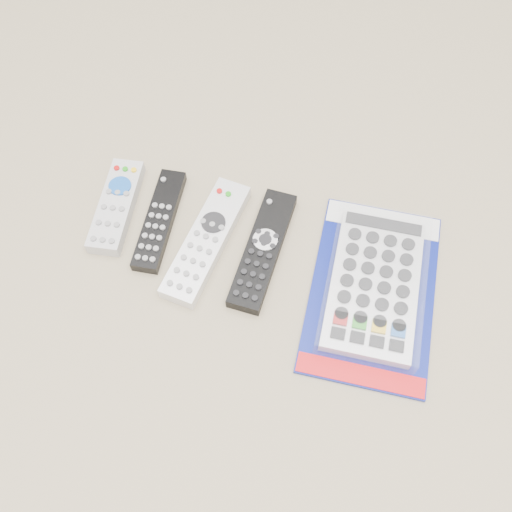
% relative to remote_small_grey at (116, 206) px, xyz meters
% --- Properties ---
extents(remote_small_grey, '(0.07, 0.17, 0.03)m').
position_rel_remote_small_grey_xyz_m(remote_small_grey, '(0.00, 0.00, 0.00)').
color(remote_small_grey, '#B3B3B6').
rests_on(remote_small_grey, ground).
extents(remote_slim_black, '(0.05, 0.18, 0.02)m').
position_rel_remote_small_grey_xyz_m(remote_slim_black, '(0.07, -0.01, -0.00)').
color(remote_slim_black, black).
rests_on(remote_slim_black, ground).
extents(remote_silver_dvd, '(0.08, 0.22, 0.03)m').
position_rel_remote_small_grey_xyz_m(remote_silver_dvd, '(0.16, -0.03, -0.00)').
color(remote_silver_dvd, silver).
rests_on(remote_silver_dvd, ground).
extents(remote_large_black, '(0.06, 0.21, 0.02)m').
position_rel_remote_small_grey_xyz_m(remote_large_black, '(0.24, -0.02, -0.00)').
color(remote_large_black, black).
rests_on(remote_large_black, ground).
extents(jumbo_remote_packaged, '(0.18, 0.30, 0.04)m').
position_rel_remote_small_grey_xyz_m(jumbo_remote_packaged, '(0.41, -0.04, 0.01)').
color(jumbo_remote_packaged, navy).
rests_on(jumbo_remote_packaged, ground).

